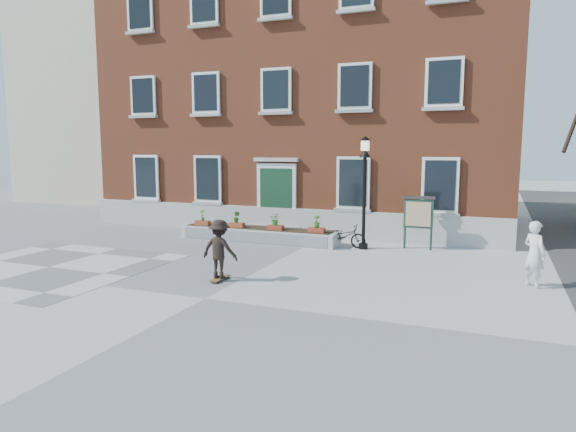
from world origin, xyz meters
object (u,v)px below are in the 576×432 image
at_px(bystander, 534,254).
at_px(lamp_post, 365,177).
at_px(skateboarder, 220,249).
at_px(bicycle, 344,236).
at_px(notice_board, 418,214).

bearing_deg(bystander, lamp_post, 13.59).
relative_size(bystander, skateboarder, 1.03).
xyz_separation_m(lamp_post, skateboarder, (-2.53, -5.68, -1.68)).
height_order(bicycle, lamp_post, lamp_post).
height_order(bicycle, skateboarder, skateboarder).
xyz_separation_m(bicycle, bystander, (5.92, -3.18, 0.44)).
xyz_separation_m(lamp_post, notice_board, (1.78, 0.63, -1.28)).
height_order(lamp_post, skateboarder, lamp_post).
bearing_deg(notice_board, bystander, -48.01).
bearing_deg(bicycle, lamp_post, -90.58).
xyz_separation_m(bicycle, lamp_post, (0.70, 0.01, 2.12)).
bearing_deg(notice_board, bicycle, -165.56).
relative_size(lamp_post, notice_board, 2.10).
distance_m(bicycle, lamp_post, 2.24).
bearing_deg(bystander, skateboarder, 62.80).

